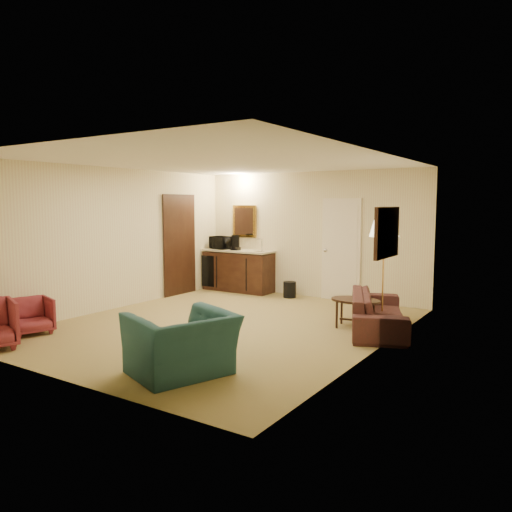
# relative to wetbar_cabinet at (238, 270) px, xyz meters

# --- Properties ---
(ground) EXTENTS (6.00, 6.00, 0.00)m
(ground) POSITION_rel_wetbar_cabinet_xyz_m (1.65, -2.72, -0.46)
(ground) COLOR olive
(ground) RESTS_ON ground
(room_walls) EXTENTS (5.02, 6.01, 2.61)m
(room_walls) POSITION_rel_wetbar_cabinet_xyz_m (1.55, -1.95, 1.26)
(room_walls) COLOR beige
(room_walls) RESTS_ON ground
(wetbar_cabinet) EXTENTS (1.64, 0.58, 0.92)m
(wetbar_cabinet) POSITION_rel_wetbar_cabinet_xyz_m (0.00, 0.00, 0.00)
(wetbar_cabinet) COLOR #3B2112
(wetbar_cabinet) RESTS_ON ground
(sofa) EXTENTS (1.28, 2.06, 0.78)m
(sofa) POSITION_rel_wetbar_cabinet_xyz_m (3.80, -1.68, -0.07)
(sofa) COLOR black
(sofa) RESTS_ON ground
(teal_armchair) EXTENTS (1.05, 1.27, 0.96)m
(teal_armchair) POSITION_rel_wetbar_cabinet_xyz_m (2.62, -4.87, 0.02)
(teal_armchair) COLOR #204C50
(teal_armchair) RESTS_ON ground
(rose_chair_near) EXTENTS (0.69, 0.72, 0.59)m
(rose_chair_near) POSITION_rel_wetbar_cabinet_xyz_m (-0.50, -4.72, -0.16)
(rose_chair_near) COLOR #973143
(rose_chair_near) RESTS_ON ground
(coffee_table) EXTENTS (0.87, 0.66, 0.46)m
(coffee_table) POSITION_rel_wetbar_cabinet_xyz_m (3.45, -1.72, -0.23)
(coffee_table) COLOR black
(coffee_table) RESTS_ON ground
(floor_lamp) EXTENTS (0.60, 0.60, 1.75)m
(floor_lamp) POSITION_rel_wetbar_cabinet_xyz_m (3.75, -1.32, 0.42)
(floor_lamp) COLOR gold
(floor_lamp) RESTS_ON ground
(waste_bin) EXTENTS (0.35, 0.35, 0.33)m
(waste_bin) POSITION_rel_wetbar_cabinet_xyz_m (1.35, -0.07, -0.29)
(waste_bin) COLOR black
(waste_bin) RESTS_ON ground
(microwave) EXTENTS (0.56, 0.40, 0.35)m
(microwave) POSITION_rel_wetbar_cabinet_xyz_m (-0.47, 0.00, 0.63)
(microwave) COLOR black
(microwave) RESTS_ON wetbar_cabinet
(coffee_maker) EXTENTS (0.20, 0.20, 0.34)m
(coffee_maker) POSITION_rel_wetbar_cabinet_xyz_m (-0.03, -0.06, 0.63)
(coffee_maker) COLOR black
(coffee_maker) RESTS_ON wetbar_cabinet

